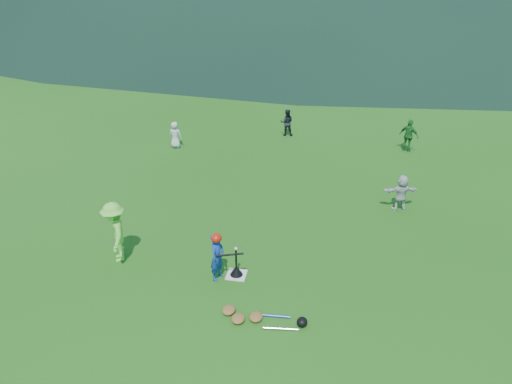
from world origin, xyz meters
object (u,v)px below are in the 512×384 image
fielder_b (287,122)px  adult_coach (115,232)px  fielder_d (401,193)px  home_plate (236,275)px  fielder_a (175,135)px  fielder_c (409,136)px  batting_tee (236,271)px  equipment_pile (256,317)px  batter_child (217,257)px

fielder_b → adult_coach: bearing=63.6°
fielder_b → fielder_d: bearing=118.2°
home_plate → fielder_a: (-3.89, 7.20, 0.48)m
fielder_a → fielder_c: fielder_c is taller
fielder_b → batting_tee: fielder_b is taller
adult_coach → batting_tee: 3.02m
home_plate → batting_tee: bearing=0.0°
fielder_c → fielder_d: size_ratio=1.12×
fielder_d → equipment_pile: size_ratio=0.60×
adult_coach → equipment_pile: bearing=42.3°
fielder_d → batting_tee: bearing=29.5°
fielder_b → fielder_c: bearing=161.3°
batter_child → fielder_c: 9.85m
batter_child → fielder_a: (-3.49, 7.38, -0.10)m
equipment_pile → fielder_d: bearing=58.8°
fielder_b → equipment_pile: bearing=85.5°
fielder_d → batting_tee: (-3.92, -3.89, -0.41)m
fielder_c → batting_tee: 9.51m
batter_child → fielder_b: 9.37m
home_plate → fielder_c: 9.52m
batter_child → fielder_b: bearing=12.9°
batter_child → fielder_b: (0.37, 9.36, -0.06)m
home_plate → adult_coach: adult_coach is taller
fielder_b → equipment_pile: fielder_b is taller
batter_child → equipment_pile: (1.11, -1.21, -0.52)m
fielder_c → fielder_d: 4.51m
home_plate → equipment_pile: size_ratio=0.25×
home_plate → adult_coach: 3.05m
adult_coach → fielder_d: bearing=93.4°
home_plate → fielder_d: fielder_d is taller
batter_child → adult_coach: size_ratio=0.76×
batter_child → batting_tee: size_ratio=1.72×
batter_child → fielder_d: size_ratio=1.09×
batting_tee → equipment_pile: 1.57m
fielder_c → batter_child: bearing=87.4°
adult_coach → fielder_b: adult_coach is taller
home_plate → fielder_a: 8.19m
equipment_pile → home_plate: bearing=117.4°
fielder_a → batting_tee: size_ratio=1.44×
fielder_a → fielder_b: bearing=-147.8°
adult_coach → equipment_pile: adult_coach is taller
adult_coach → fielder_a: adult_coach is taller
home_plate → adult_coach: (-2.95, 0.12, 0.76)m
adult_coach → home_plate: bearing=62.3°
fielder_d → home_plate: bearing=29.5°
fielder_a → fielder_d: 8.48m
home_plate → equipment_pile: 1.57m
adult_coach → equipment_pile: 4.03m
fielder_d → equipment_pile: fielder_d is taller
fielder_d → batting_tee: fielder_d is taller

